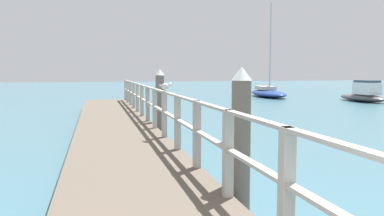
{
  "coord_description": "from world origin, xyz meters",
  "views": [
    {
      "loc": [
        -0.58,
        -0.75,
        2.14
      ],
      "look_at": [
        1.97,
        9.63,
        1.14
      ],
      "focal_mm": 36.9,
      "sensor_mm": 36.0,
      "label": 1
    }
  ],
  "objects": [
    {
      "name": "pier_railing",
      "position": [
        1.07,
        11.27,
        1.21
      ],
      "size": [
        0.12,
        21.06,
        1.14
      ],
      "color": "#B2ADA3",
      "rests_on": "pier_deck"
    },
    {
      "name": "dock_piling_far",
      "position": [
        1.45,
        11.87,
        1.11
      ],
      "size": [
        0.29,
        0.29,
        2.21
      ],
      "color": "#6B6056",
      "rests_on": "ground_plane"
    },
    {
      "name": "pier_deck",
      "position": [
        0.0,
        11.27,
        0.25
      ],
      "size": [
        2.3,
        22.54,
        0.51
      ],
      "primitive_type": "cube",
      "color": "brown",
      "rests_on": "ground_plane"
    },
    {
      "name": "seagull_foreground",
      "position": [
        1.07,
        8.69,
        1.78
      ],
      "size": [
        0.28,
        0.43,
        0.21
      ],
      "rotation": [
        0.0,
        0.0,
        3.68
      ],
      "color": "white",
      "rests_on": "pier_railing"
    },
    {
      "name": "dock_piling_near",
      "position": [
        1.45,
        4.55,
        1.11
      ],
      "size": [
        0.29,
        0.29,
        2.21
      ],
      "color": "#6B6056",
      "rests_on": "ground_plane"
    },
    {
      "name": "boat_0",
      "position": [
        17.82,
        23.33,
        0.5
      ],
      "size": [
        1.75,
        4.69,
        1.51
      ],
      "rotation": [
        0.0,
        0.0,
        3.12
      ],
      "color": "#4C4C51",
      "rests_on": "ground_plane"
    },
    {
      "name": "boat_1",
      "position": [
        13.39,
        29.58,
        0.36
      ],
      "size": [
        2.63,
        6.3,
        7.64
      ],
      "rotation": [
        0.0,
        0.0,
        3.06
      ],
      "color": "navy",
      "rests_on": "ground_plane"
    }
  ]
}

